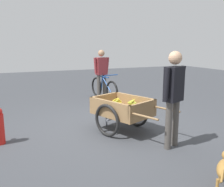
# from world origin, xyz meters

# --- Properties ---
(ground_plane) EXTENTS (24.00, 24.00, 0.00)m
(ground_plane) POSITION_xyz_m (0.00, 0.00, 0.00)
(ground_plane) COLOR #3D3F44
(fruit_cart) EXTENTS (1.81, 1.31, 0.73)m
(fruit_cart) POSITION_xyz_m (-0.41, -0.22, 0.44)
(fruit_cart) COLOR #937047
(fruit_cart) RESTS_ON ground
(vendor_person) EXTENTS (0.31, 0.54, 1.64)m
(vendor_person) POSITION_xyz_m (-1.47, -0.63, 0.99)
(vendor_person) COLOR #4C4742
(vendor_person) RESTS_ON ground
(bicycle) EXTENTS (1.65, 0.46, 0.85)m
(bicycle) POSITION_xyz_m (2.56, -0.99, 0.35)
(bicycle) COLOR black
(bicycle) RESTS_ON ground
(cyclist_person) EXTENTS (0.24, 0.56, 1.58)m
(cyclist_person) POSITION_xyz_m (2.71, -0.97, 0.94)
(cyclist_person) COLOR #4C4742
(cyclist_person) RESTS_ON ground
(plastic_bucket) EXTENTS (0.22, 0.22, 0.23)m
(plastic_bucket) POSITION_xyz_m (1.02, -1.07, 0.11)
(plastic_bucket) COLOR #1966B2
(plastic_bucket) RESTS_ON ground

